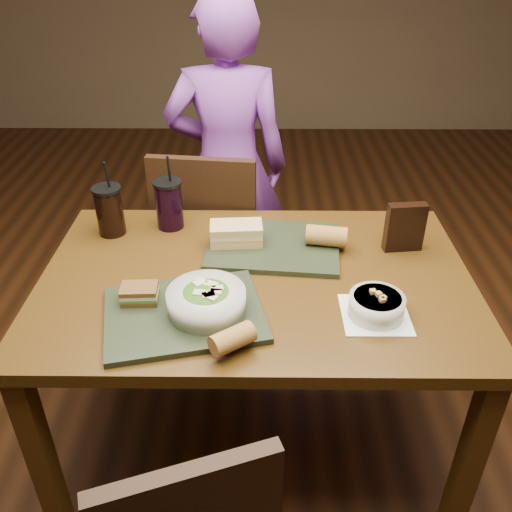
# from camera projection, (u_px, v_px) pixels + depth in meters

# --- Properties ---
(ground) EXTENTS (6.00, 6.00, 0.00)m
(ground) POSITION_uv_depth(u_px,v_px,m) (256.00, 440.00, 2.04)
(ground) COLOR #381C0B
(ground) RESTS_ON ground
(dining_table) EXTENTS (1.30, 0.85, 0.75)m
(dining_table) POSITION_uv_depth(u_px,v_px,m) (256.00, 300.00, 1.68)
(dining_table) COLOR #472C0E
(dining_table) RESTS_ON ground
(chair_far) EXTENTS (0.45, 0.45, 0.93)m
(chair_far) POSITION_uv_depth(u_px,v_px,m) (208.00, 243.00, 2.25)
(chair_far) COLOR black
(chair_far) RESTS_ON ground
(diner) EXTENTS (0.54, 0.36, 1.46)m
(diner) POSITION_uv_depth(u_px,v_px,m) (228.00, 168.00, 2.38)
(diner) COLOR purple
(diner) RESTS_ON ground
(tray_near) EXTENTS (0.48, 0.41, 0.02)m
(tray_near) POSITION_uv_depth(u_px,v_px,m) (184.00, 314.00, 1.46)
(tray_near) COLOR black
(tray_near) RESTS_ON dining_table
(tray_far) EXTENTS (0.45, 0.36, 0.02)m
(tray_far) POSITION_uv_depth(u_px,v_px,m) (274.00, 246.00, 1.77)
(tray_far) COLOR black
(tray_far) RESTS_ON dining_table
(salad_bowl) EXTENTS (0.21, 0.21, 0.07)m
(salad_bowl) POSITION_uv_depth(u_px,v_px,m) (206.00, 299.00, 1.45)
(salad_bowl) COLOR silver
(salad_bowl) RESTS_ON tray_near
(soup_bowl) EXTENTS (0.18, 0.18, 0.07)m
(soup_bowl) POSITION_uv_depth(u_px,v_px,m) (376.00, 305.00, 1.46)
(soup_bowl) COLOR white
(soup_bowl) RESTS_ON dining_table
(sandwich_near) EXTENTS (0.10, 0.07, 0.05)m
(sandwich_near) POSITION_uv_depth(u_px,v_px,m) (140.00, 294.00, 1.49)
(sandwich_near) COLOR #593819
(sandwich_near) RESTS_ON tray_near
(sandwich_far) EXTENTS (0.17, 0.10, 0.07)m
(sandwich_far) POSITION_uv_depth(u_px,v_px,m) (236.00, 233.00, 1.75)
(sandwich_far) COLOR tan
(sandwich_far) RESTS_ON tray_far
(baguette_near) EXTENTS (0.12, 0.11, 0.06)m
(baguette_near) POSITION_uv_depth(u_px,v_px,m) (232.00, 339.00, 1.32)
(baguette_near) COLOR #AD7533
(baguette_near) RESTS_ON tray_near
(baguette_far) EXTENTS (0.14, 0.09, 0.07)m
(baguette_far) POSITION_uv_depth(u_px,v_px,m) (326.00, 236.00, 1.74)
(baguette_far) COLOR #AD7533
(baguette_far) RESTS_ON tray_far
(cup_cola) EXTENTS (0.10, 0.10, 0.26)m
(cup_cola) POSITION_uv_depth(u_px,v_px,m) (110.00, 210.00, 1.81)
(cup_cola) COLOR black
(cup_cola) RESTS_ON dining_table
(cup_berry) EXTENTS (0.10, 0.10, 0.26)m
(cup_berry) POSITION_uv_depth(u_px,v_px,m) (169.00, 204.00, 1.85)
(cup_berry) COLOR black
(cup_berry) RESTS_ON dining_table
(chip_bag) EXTENTS (0.13, 0.05, 0.16)m
(chip_bag) POSITION_uv_depth(u_px,v_px,m) (405.00, 227.00, 1.72)
(chip_bag) COLOR black
(chip_bag) RESTS_ON dining_table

